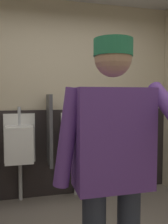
# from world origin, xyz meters

# --- Properties ---
(wall_back) EXTENTS (3.84, 0.12, 2.66)m
(wall_back) POSITION_xyz_m (0.00, 1.73, 1.33)
(wall_back) COLOR beige
(wall_back) RESTS_ON ground_plane
(wainscot_band_back) EXTENTS (3.24, 0.03, 1.19)m
(wainscot_band_back) POSITION_xyz_m (0.00, 1.66, 0.60)
(wainscot_band_back) COLOR black
(wainscot_band_back) RESTS_ON ground_plane
(urinal_left) EXTENTS (0.40, 0.34, 1.24)m
(urinal_left) POSITION_xyz_m (-0.52, 1.51, 0.78)
(urinal_left) COLOR white
(urinal_left) RESTS_ON ground_plane
(urinal_middle) EXTENTS (0.40, 0.34, 1.24)m
(urinal_middle) POSITION_xyz_m (0.23, 1.51, 0.78)
(urinal_middle) COLOR white
(urinal_middle) RESTS_ON ground_plane
(privacy_divider_panel) EXTENTS (0.04, 0.40, 0.90)m
(privacy_divider_panel) POSITION_xyz_m (-0.15, 1.44, 0.95)
(privacy_divider_panel) COLOR #4C4C51
(person) EXTENTS (0.66, 0.60, 1.70)m
(person) POSITION_xyz_m (0.04, -0.30, 1.00)
(person) COLOR #2D3342
(person) RESTS_ON ground_plane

